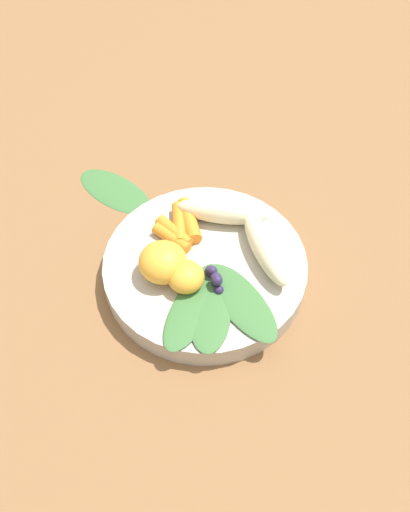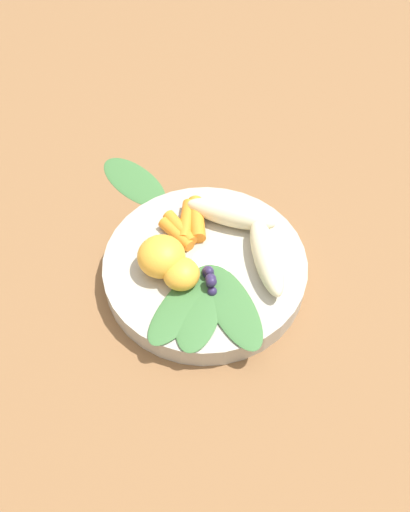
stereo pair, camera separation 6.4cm
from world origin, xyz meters
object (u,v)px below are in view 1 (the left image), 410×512
Objects in this scene: bowl at (205,269)px; kale_leaf_stray at (115,190)px; banana_peeled_left at (222,211)px; banana_peeled_right at (266,248)px; orange_segment_near at (186,277)px.

bowl is 2.01× the size of kale_leaf_stray.
banana_peeled_left reaches higher than bowl.
banana_peeled_right is 0.10m from orange_segment_near.
banana_peeled_left and banana_peeled_right have the same top height.
bowl is 0.07m from banana_peeled_left.
orange_segment_near is 0.35× the size of kale_leaf_stray.
banana_peeled_left is at bearing 52.69° from bowl.
orange_segment_near is (-0.03, -0.02, 0.03)m from bowl.
orange_segment_near reaches higher than kale_leaf_stray.
bowl is 2.16× the size of banana_peeled_left.
banana_peeled_right is at bearing 4.64° from orange_segment_near.
banana_peeled_left is at bearing 47.30° from orange_segment_near.
banana_peeled_right is at bearing 139.91° from banana_peeled_left.
orange_segment_near is at bearing 75.58° from banana_peeled_left.
orange_segment_near is at bearing 158.02° from kale_leaf_stray.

